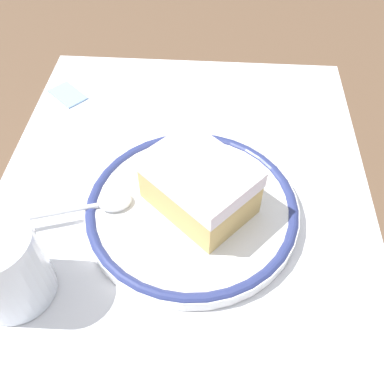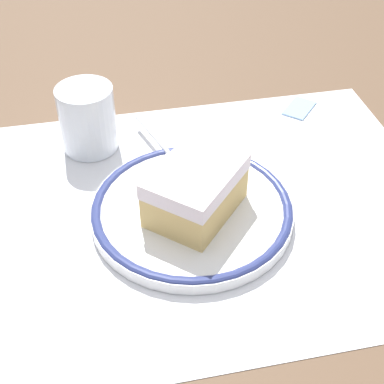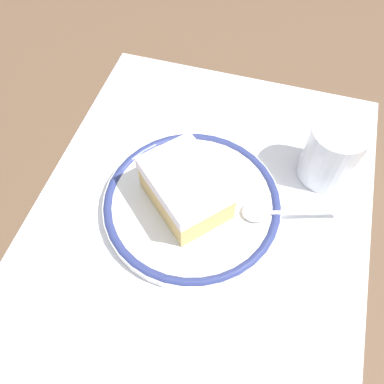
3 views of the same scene
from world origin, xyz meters
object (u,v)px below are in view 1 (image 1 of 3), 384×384
spoon (99,204)px  cup (6,270)px  plate (192,208)px  cake_slice (199,185)px  napkin (189,110)px  sugar_packet (67,93)px

spoon → cup: 0.11m
plate → cake_slice: (0.00, -0.01, 0.03)m
spoon → napkin: 0.19m
cup → plate: bearing=-56.8°
cake_slice → cup: (-0.10, 0.15, -0.01)m
sugar_packet → spoon: bearing=-156.0°
sugar_packet → plate: bearing=-136.2°
sugar_packet → cake_slice: bearing=-134.8°
cup → sugar_packet: bearing=5.9°
spoon → napkin: size_ratio=1.09×
napkin → sugar_packet: (0.02, 0.16, 0.00)m
plate → spoon: (-0.01, 0.09, 0.01)m
plate → cake_slice: 0.03m
cake_slice → spoon: size_ratio=1.00×
spoon → napkin: bearing=-24.0°
spoon → cake_slice: bearing=-83.9°
cup → napkin: size_ratio=0.72×
plate → cup: size_ratio=2.65×
plate → spoon: 0.09m
sugar_packet → cup: bearing=-174.1°
cup → napkin: cup is taller
cake_slice → napkin: size_ratio=1.10×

